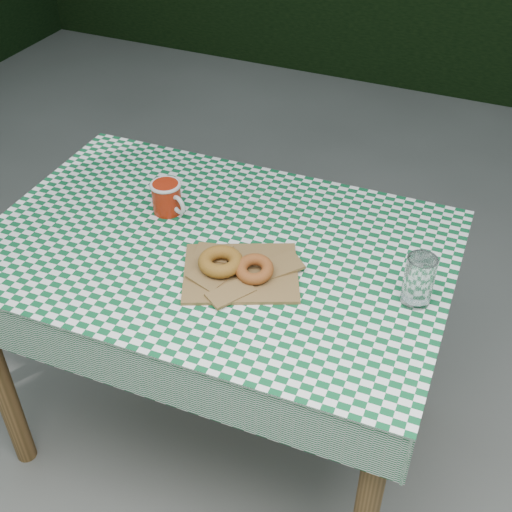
{
  "coord_description": "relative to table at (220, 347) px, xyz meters",
  "views": [
    {
      "loc": [
        0.51,
        -1.15,
        1.81
      ],
      "look_at": [
        0.0,
        0.01,
        0.79
      ],
      "focal_mm": 46.56,
      "sensor_mm": 36.0,
      "label": 1
    }
  ],
  "objects": [
    {
      "name": "ground",
      "position": [
        0.13,
        -0.05,
        -0.38
      ],
      "size": [
        60.0,
        60.0,
        0.0
      ],
      "primitive_type": "plane",
      "color": "#52524D",
      "rests_on": "ground"
    },
    {
      "name": "table",
      "position": [
        0.0,
        0.0,
        0.0
      ],
      "size": [
        1.21,
        0.82,
        0.75
      ],
      "primitive_type": "cube",
      "rotation": [
        0.0,
        0.0,
        0.03
      ],
      "color": "brown",
      "rests_on": "ground"
    },
    {
      "name": "tablecloth",
      "position": [
        -0.0,
        0.0,
        0.38
      ],
      "size": [
        1.23,
        0.84,
        0.01
      ],
      "primitive_type": "cube",
      "rotation": [
        0.0,
        0.0,
        0.03
      ],
      "color": "#0C5129",
      "rests_on": "table"
    },
    {
      "name": "paper_bag",
      "position": [
        0.11,
        -0.08,
        0.39
      ],
      "size": [
        0.34,
        0.32,
        0.01
      ],
      "primitive_type": "cube",
      "rotation": [
        0.0,
        0.0,
        0.43
      ],
      "color": "brown",
      "rests_on": "tablecloth"
    },
    {
      "name": "bagel_front",
      "position": [
        0.06,
        -0.09,
        0.41
      ],
      "size": [
        0.15,
        0.15,
        0.03
      ],
      "primitive_type": "torus",
      "rotation": [
        0.0,
        0.0,
        0.6
      ],
      "color": "#90581D",
      "rests_on": "paper_bag"
    },
    {
      "name": "bagel_back",
      "position": [
        0.15,
        -0.08,
        0.41
      ],
      "size": [
        0.11,
        0.11,
        0.03
      ],
      "primitive_type": "torus",
      "rotation": [
        0.0,
        0.0,
        0.13
      ],
      "color": "brown",
      "rests_on": "paper_bag"
    },
    {
      "name": "coffee_mug",
      "position": [
        -0.19,
        0.08,
        0.43
      ],
      "size": [
        0.21,
        0.21,
        0.09
      ],
      "primitive_type": null,
      "rotation": [
        0.0,
        0.0,
        -0.39
      ],
      "color": "#9B1E0A",
      "rests_on": "tablecloth"
    },
    {
      "name": "drinking_glass",
      "position": [
        0.52,
        -0.01,
        0.44
      ],
      "size": [
        0.09,
        0.09,
        0.13
      ],
      "primitive_type": "cylinder",
      "rotation": [
        0.0,
        0.0,
        -0.31
      ],
      "color": "white",
      "rests_on": "tablecloth"
    }
  ]
}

